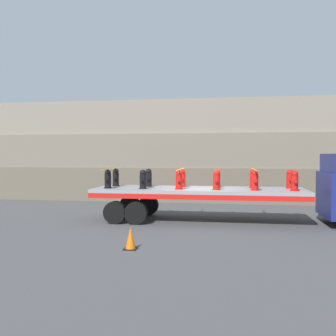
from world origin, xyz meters
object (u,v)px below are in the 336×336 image
(fire_hydrant_black_near_1, at_px, (143,180))
(fire_hydrant_red_far_3, at_px, (217,179))
(fire_hydrant_black_near_0, at_px, (108,179))
(fire_hydrant_red_far_2, at_px, (182,178))
(fire_hydrant_black_far_1, at_px, (149,178))
(fire_hydrant_red_far_4, at_px, (253,179))
(fire_hydrant_red_near_5, at_px, (295,181))
(fire_hydrant_red_near_2, at_px, (179,180))
(traffic_cone, at_px, (130,238))
(fire_hydrant_black_far_0, at_px, (116,178))
(fire_hydrant_red_near_4, at_px, (255,181))
(fire_hydrant_red_near_3, at_px, (216,180))
(fire_hydrant_red_far_5, at_px, (290,179))
(flatbed_trailer, at_px, (183,195))

(fire_hydrant_black_near_1, bearing_deg, fire_hydrant_red_far_3, 20.53)
(fire_hydrant_black_near_0, xyz_separation_m, fire_hydrant_black_near_1, (1.50, 0.00, 0.00))
(fire_hydrant_red_far_2, relative_size, fire_hydrant_red_far_3, 1.00)
(fire_hydrant_black_far_1, bearing_deg, fire_hydrant_red_far_4, 0.00)
(fire_hydrant_black_near_1, relative_size, fire_hydrant_red_near_5, 1.00)
(fire_hydrant_red_near_2, xyz_separation_m, traffic_cone, (-0.85, -4.49, -1.43))
(fire_hydrant_red_far_4, bearing_deg, fire_hydrant_black_near_0, -169.40)
(fire_hydrant_black_far_0, height_order, fire_hydrant_red_near_2, same)
(fire_hydrant_red_near_2, relative_size, fire_hydrant_red_near_4, 1.00)
(fire_hydrant_red_near_5, distance_m, traffic_cone, 7.14)
(fire_hydrant_black_near_1, distance_m, fire_hydrant_red_far_4, 4.65)
(fire_hydrant_red_far_2, height_order, fire_hydrant_red_far_4, same)
(fire_hydrant_black_near_0, relative_size, fire_hydrant_red_far_3, 1.00)
(fire_hydrant_red_near_2, distance_m, fire_hydrant_red_near_3, 1.50)
(fire_hydrant_red_near_3, xyz_separation_m, fire_hydrant_red_near_5, (3.01, 0.00, 0.00))
(traffic_cone, bearing_deg, fire_hydrant_red_near_2, 79.30)
(fire_hydrant_red_near_3, height_order, fire_hydrant_red_far_4, same)
(fire_hydrant_red_far_2, height_order, fire_hydrant_red_near_3, same)
(fire_hydrant_red_near_4, xyz_separation_m, fire_hydrant_red_far_5, (1.50, 1.13, 0.00))
(fire_hydrant_black_near_0, xyz_separation_m, fire_hydrant_red_near_2, (3.01, 0.00, 0.00))
(flatbed_trailer, distance_m, fire_hydrant_red_far_5, 4.50)
(fire_hydrant_red_near_4, relative_size, traffic_cone, 1.21)
(fire_hydrant_red_near_3, height_order, fire_hydrant_red_far_5, same)
(fire_hydrant_red_near_2, xyz_separation_m, fire_hydrant_red_far_5, (4.51, 1.13, 0.00))
(flatbed_trailer, height_order, fire_hydrant_red_far_2, fire_hydrant_red_far_2)
(fire_hydrant_red_far_3, distance_m, fire_hydrant_red_far_4, 1.50)
(fire_hydrant_black_far_1, height_order, fire_hydrant_red_near_3, same)
(fire_hydrant_black_far_1, relative_size, fire_hydrant_red_far_5, 1.00)
(fire_hydrant_red_near_2, bearing_deg, fire_hydrant_red_near_4, 0.00)
(fire_hydrant_black_near_0, bearing_deg, fire_hydrant_red_near_3, 0.00)
(fire_hydrant_red_far_2, xyz_separation_m, fire_hydrant_red_far_4, (3.01, 0.00, 0.00))
(fire_hydrant_black_far_0, distance_m, fire_hydrant_red_far_5, 7.52)
(fire_hydrant_red_far_4, bearing_deg, traffic_cone, -124.47)
(fire_hydrant_black_near_1, xyz_separation_m, fire_hydrant_red_near_4, (4.51, 0.00, 0.00))
(fire_hydrant_black_far_1, height_order, fire_hydrant_red_far_4, same)
(fire_hydrant_red_near_2, bearing_deg, flatbed_trailer, 80.02)
(fire_hydrant_black_far_0, relative_size, fire_hydrant_red_near_2, 1.00)
(fire_hydrant_black_near_0, xyz_separation_m, fire_hydrant_red_far_5, (7.52, 1.13, 0.00))
(fire_hydrant_red_far_3, xyz_separation_m, fire_hydrant_red_far_5, (3.01, 0.00, 0.00))
(fire_hydrant_red_near_4, height_order, traffic_cone, fire_hydrant_red_near_4)
(fire_hydrant_black_far_1, bearing_deg, fire_hydrant_red_far_3, 0.00)
(flatbed_trailer, relative_size, fire_hydrant_black_near_0, 10.97)
(fire_hydrant_red_far_2, height_order, fire_hydrant_red_far_5, same)
(fire_hydrant_red_near_3, distance_m, fire_hydrant_red_near_4, 1.50)
(flatbed_trailer, relative_size, traffic_cone, 13.32)
(fire_hydrant_red_far_2, bearing_deg, fire_hydrant_black_far_0, 180.00)
(fire_hydrant_red_near_4, bearing_deg, flatbed_trailer, 169.04)
(fire_hydrant_black_near_1, xyz_separation_m, fire_hydrant_red_near_5, (6.01, 0.00, 0.00))
(flatbed_trailer, bearing_deg, fire_hydrant_red_near_5, -7.27)
(fire_hydrant_red_near_2, bearing_deg, fire_hydrant_black_near_0, 180.00)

